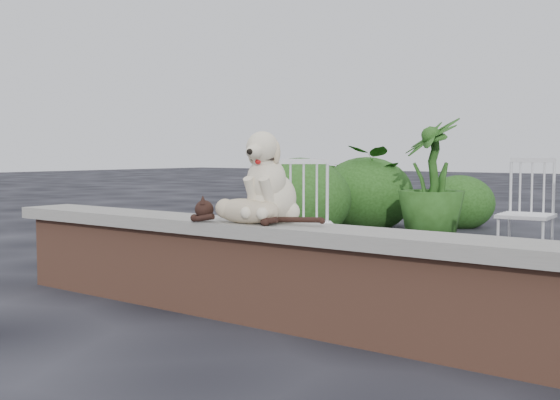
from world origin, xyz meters
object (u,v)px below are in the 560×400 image
Objects in this scene: cat at (245,209)px; chair_a at (305,223)px; potted_plant_a at (368,187)px; chair_b at (526,214)px; potted_plant_b at (432,179)px; dog at (272,176)px.

chair_a reaches higher than cat.
chair_b is at bearing -36.29° from potted_plant_a.
cat is 1.15m from chair_a.
potted_plant_b is at bearing 59.31° from chair_a.
cat is at bearing -107.60° from chair_b.
cat is 1.02× the size of chair_b.
cat is 1.02× the size of chair_a.
cat is 0.89× the size of potted_plant_a.
chair_b is (0.71, 2.85, -0.19)m from cat.
potted_plant_b reaches higher than potted_plant_a.
dog is 0.57× the size of chair_a.
chair_b is 1.00× the size of chair_a.
cat is at bearing -68.32° from potted_plant_a.
chair_a is (-1.05, -1.77, 0.00)m from chair_b.
potted_plant_b reaches higher than cat.
potted_plant_a is at bearing 154.73° from potted_plant_b.
potted_plant_b reaches higher than chair_b.
potted_plant_a reaches higher than cat.
dog reaches higher than chair_b.
chair_b is at bearing -43.00° from potted_plant_b.
potted_plant_a is 1.25m from potted_plant_b.
potted_plant_a is (-1.90, 4.77, -0.13)m from cat.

